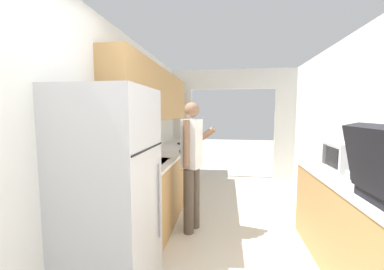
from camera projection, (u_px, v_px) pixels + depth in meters
name	position (u px, v px, depth m)	size (l,w,h in m)	color
wall_left	(138.00, 115.00, 3.27)	(0.38, 6.79, 2.50)	silver
wall_right	(376.00, 139.00, 2.46)	(0.06, 6.79, 2.50)	silver
wall_far_with_doorway	(232.00, 115.00, 5.43)	(3.19, 0.06, 2.50)	silver
counter_left	(165.00, 179.00, 3.79)	(0.62, 3.14, 0.90)	#B2844C
counter_right	(364.00, 235.00, 2.07)	(0.62, 1.96, 0.90)	#B2844C
refrigerator	(111.00, 193.00, 1.94)	(0.69, 0.72, 1.72)	#B7B7BC
range_oven	(172.00, 172.00, 4.22)	(0.66, 0.77, 1.04)	white
person	(192.00, 163.00, 2.98)	(0.52, 0.45, 1.65)	#4C4238
microwave	(349.00, 157.00, 2.51)	(0.39, 0.45, 0.30)	#B7B7BC
book_stack	(369.00, 178.00, 2.06)	(0.27, 0.32, 0.09)	black
knife	(179.00, 143.00, 4.66)	(0.14, 0.33, 0.02)	#B7B7BC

